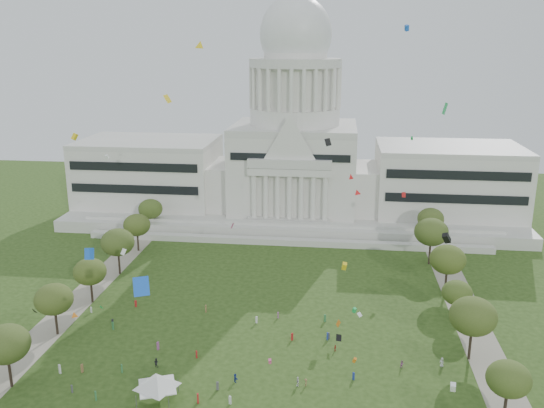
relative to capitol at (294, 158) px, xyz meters
name	(u,v)px	position (x,y,z in m)	size (l,w,h in m)	color
ground	(243,393)	(0.00, -113.59, -22.30)	(400.00, 400.00, 0.00)	#274114
capitol	(294,158)	(0.00, 0.00, 0.00)	(160.00, 64.50, 91.30)	beige
path_left	(71,308)	(-48.00, -83.59, -22.28)	(8.00, 160.00, 0.04)	gray
path_right	(474,330)	(48.00, -83.59, -22.28)	(8.00, 160.00, 0.04)	gray
row_tree_l_1	(6,344)	(-44.07, -116.55, -13.34)	(8.86, 8.86, 12.59)	black
row_tree_r_1	(509,379)	(46.22, -115.34, -14.64)	(7.58, 7.58, 10.78)	black
row_tree_l_2	(54,299)	(-45.04, -96.29, -13.79)	(8.42, 8.42, 11.97)	black
row_tree_r_2	(473,316)	(44.17, -96.15, -12.64)	(9.55, 9.55, 13.58)	black
row_tree_l_3	(90,272)	(-44.09, -79.67, -14.09)	(8.12, 8.12, 11.55)	black
row_tree_r_3	(457,293)	(44.40, -79.10, -15.21)	(7.01, 7.01, 9.98)	black
row_tree_l_4	(118,242)	(-44.08, -61.17, -12.90)	(9.29, 9.29, 13.21)	black
row_tree_r_4	(448,260)	(44.76, -63.55, -13.01)	(9.19, 9.19, 13.06)	black
row_tree_l_5	(137,225)	(-45.22, -42.58, -13.88)	(8.33, 8.33, 11.85)	black
row_tree_r_5	(431,232)	(43.49, -43.40, -12.37)	(9.82, 9.82, 13.96)	black
row_tree_l_6	(150,209)	(-46.87, -24.45, -14.02)	(8.19, 8.19, 11.64)	black
row_tree_r_6	(431,219)	(45.96, -25.46, -13.79)	(8.42, 8.42, 11.97)	black
event_tent	(157,381)	(-15.15, -117.47, -18.40)	(11.65, 11.65, 5.02)	#4C4C4C
person_0	(442,362)	(38.13, -99.79, -21.33)	(0.95, 0.62, 1.94)	silver
person_2	(402,364)	(30.16, -101.25, -21.50)	(0.78, 0.48, 1.60)	#994C8C
person_3	(306,382)	(11.35, -109.82, -21.54)	(0.97, 0.50, 1.51)	olive
person_4	(298,381)	(9.84, -109.99, -21.32)	(1.15, 0.63, 1.96)	silver
person_5	(235,378)	(-2.16, -110.12, -21.41)	(1.64, 0.65, 1.77)	navy
person_8	(156,362)	(-18.92, -106.67, -21.34)	(0.93, 0.58, 1.92)	#26262B
person_10	(335,348)	(16.74, -96.30, -21.58)	(0.84, 0.46, 1.44)	#B21E1E
distant_crowd	(189,348)	(-13.98, -100.05, -21.43)	(62.87, 38.51, 1.91)	olive
kite_swarm	(263,238)	(2.50, -103.44, 4.82)	(79.65, 107.85, 62.76)	green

